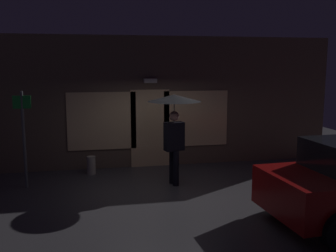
# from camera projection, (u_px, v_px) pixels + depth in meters

# --- Properties ---
(ground_plane) EXTENTS (18.00, 18.00, 0.00)m
(ground_plane) POSITION_uv_depth(u_px,v_px,m) (165.00, 190.00, 9.10)
(ground_plane) COLOR #423F44
(building_facade) EXTENTS (10.89, 0.48, 3.68)m
(building_facade) POSITION_uv_depth(u_px,v_px,m) (149.00, 102.00, 11.09)
(building_facade) COLOR brown
(building_facade) RESTS_ON ground
(person_with_umbrella) EXTENTS (1.27, 1.27, 2.19)m
(person_with_umbrella) POSITION_uv_depth(u_px,v_px,m) (174.00, 113.00, 9.24)
(person_with_umbrella) COLOR black
(person_with_umbrella) RESTS_ON ground
(street_sign_post) EXTENTS (0.40, 0.07, 2.29)m
(street_sign_post) POSITION_uv_depth(u_px,v_px,m) (24.00, 134.00, 9.06)
(street_sign_post) COLOR #595B60
(street_sign_post) RESTS_ON ground
(sidewalk_bollard) EXTENTS (0.23, 0.23, 0.48)m
(sidewalk_bollard) POSITION_uv_depth(u_px,v_px,m) (91.00, 165.00, 10.36)
(sidewalk_bollard) COLOR #B2A899
(sidewalk_bollard) RESTS_ON ground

